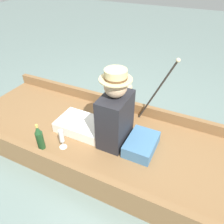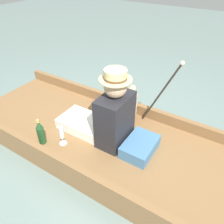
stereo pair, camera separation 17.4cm
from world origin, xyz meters
name	(u,v)px [view 2 (the right image)]	position (x,y,z in m)	size (l,w,h in m)	color
ground_plane	(98,144)	(0.00, 0.00, 0.00)	(16.00, 16.00, 0.00)	slate
punt_boat	(98,138)	(0.00, 0.00, 0.09)	(1.15, 3.02, 0.28)	brown
seat_cushion	(140,146)	(0.00, -0.49, 0.22)	(0.38, 0.26, 0.12)	teal
seated_person	(107,115)	(0.00, -0.11, 0.43)	(0.38, 0.79, 0.78)	white
teddy_bear	(129,106)	(0.34, -0.18, 0.36)	(0.31, 0.18, 0.44)	tan
wine_glass	(62,134)	(-0.31, 0.20, 0.29)	(0.07, 0.07, 0.21)	silver
walking_cane	(164,89)	(0.48, -0.49, 0.61)	(0.04, 0.35, 0.78)	#2D2823
champagne_bottle	(41,132)	(-0.41, 0.39, 0.29)	(0.07, 0.07, 0.29)	#1E4723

